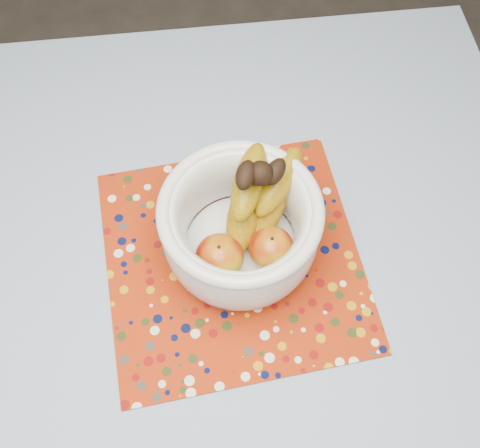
{
  "coord_description": "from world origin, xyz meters",
  "views": [
    {
      "loc": [
        0.06,
        -0.28,
        1.63
      ],
      "look_at": [
        0.11,
        0.13,
        0.85
      ],
      "focal_mm": 42.0,
      "sensor_mm": 36.0,
      "label": 1
    }
  ],
  "objects": [
    {
      "name": "fruit_bowl",
      "position": [
        0.12,
        0.13,
        0.86
      ],
      "size": [
        0.28,
        0.26,
        0.21
      ],
      "color": "silver",
      "rests_on": "placemat"
    },
    {
      "name": "placemat",
      "position": [
        0.1,
        0.11,
        0.76
      ],
      "size": [
        0.45,
        0.45,
        0.0
      ],
      "primitive_type": "cube",
      "rotation": [
        0.0,
        0.0,
        0.09
      ],
      "color": "maroon",
      "rests_on": "tablecloth"
    },
    {
      "name": "tablecloth",
      "position": [
        0.0,
        0.0,
        0.76
      ],
      "size": [
        1.32,
        1.32,
        0.01
      ],
      "primitive_type": "cube",
      "color": "slate",
      "rests_on": "table"
    },
    {
      "name": "table",
      "position": [
        0.0,
        0.0,
        0.67
      ],
      "size": [
        1.2,
        1.2,
        0.75
      ],
      "color": "brown",
      "rests_on": "ground"
    }
  ]
}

